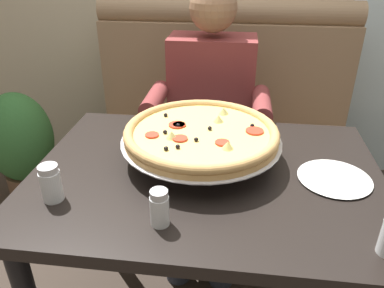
{
  "coord_description": "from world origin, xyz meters",
  "views": [
    {
      "loc": [
        0.08,
        -1.01,
        1.39
      ],
      "look_at": [
        -0.06,
        0.1,
        0.8
      ],
      "focal_mm": 35.21,
      "sensor_mm": 36.0,
      "label": 1
    }
  ],
  "objects_px": {
    "pizza": "(201,134)",
    "shaker_parmesan": "(51,185)",
    "diner_main": "(209,109)",
    "booth_bench": "(220,142)",
    "dining_table": "(206,198)",
    "shaker_pepper_flakes": "(160,210)",
    "potted_plant": "(22,146)",
    "plate_near_left": "(335,177)"
  },
  "relations": [
    {
      "from": "pizza",
      "to": "shaker_parmesan",
      "type": "bearing_deg",
      "value": -144.35
    },
    {
      "from": "diner_main",
      "to": "booth_bench",
      "type": "bearing_deg",
      "value": 80.88
    },
    {
      "from": "dining_table",
      "to": "booth_bench",
      "type": "bearing_deg",
      "value": 90.0
    },
    {
      "from": "pizza",
      "to": "shaker_pepper_flakes",
      "type": "relative_size",
      "value": 5.12
    },
    {
      "from": "booth_bench",
      "to": "potted_plant",
      "type": "bearing_deg",
      "value": -171.18
    },
    {
      "from": "pizza",
      "to": "shaker_pepper_flakes",
      "type": "xyz_separation_m",
      "value": [
        -0.07,
        -0.35,
        -0.05
      ]
    },
    {
      "from": "diner_main",
      "to": "shaker_parmesan",
      "type": "distance_m",
      "value": 0.89
    },
    {
      "from": "shaker_pepper_flakes",
      "to": "potted_plant",
      "type": "relative_size",
      "value": 0.15
    },
    {
      "from": "diner_main",
      "to": "plate_near_left",
      "type": "distance_m",
      "value": 0.74
    },
    {
      "from": "booth_bench",
      "to": "shaker_parmesan",
      "type": "xyz_separation_m",
      "value": [
        -0.42,
        -1.07,
        0.4
      ]
    },
    {
      "from": "pizza",
      "to": "shaker_pepper_flakes",
      "type": "distance_m",
      "value": 0.36
    },
    {
      "from": "dining_table",
      "to": "potted_plant",
      "type": "height_order",
      "value": "dining_table"
    },
    {
      "from": "diner_main",
      "to": "shaker_parmesan",
      "type": "relative_size",
      "value": 11.57
    },
    {
      "from": "diner_main",
      "to": "pizza",
      "type": "height_order",
      "value": "diner_main"
    },
    {
      "from": "dining_table",
      "to": "pizza",
      "type": "bearing_deg",
      "value": 108.26
    },
    {
      "from": "shaker_parmesan",
      "to": "potted_plant",
      "type": "relative_size",
      "value": 0.16
    },
    {
      "from": "plate_near_left",
      "to": "potted_plant",
      "type": "bearing_deg",
      "value": 155.03
    },
    {
      "from": "booth_bench",
      "to": "shaker_pepper_flakes",
      "type": "height_order",
      "value": "booth_bench"
    },
    {
      "from": "diner_main",
      "to": "potted_plant",
      "type": "xyz_separation_m",
      "value": [
        -1.06,
        0.1,
        -0.32
      ]
    },
    {
      "from": "shaker_pepper_flakes",
      "to": "booth_bench",
      "type": "bearing_deg",
      "value": 85.19
    },
    {
      "from": "plate_near_left",
      "to": "potted_plant",
      "type": "distance_m",
      "value": 1.69
    },
    {
      "from": "plate_near_left",
      "to": "booth_bench",
      "type": "bearing_deg",
      "value": 114.48
    },
    {
      "from": "plate_near_left",
      "to": "potted_plant",
      "type": "relative_size",
      "value": 0.32
    },
    {
      "from": "shaker_parmesan",
      "to": "potted_plant",
      "type": "distance_m",
      "value": 1.2
    },
    {
      "from": "potted_plant",
      "to": "booth_bench",
      "type": "bearing_deg",
      "value": 8.82
    },
    {
      "from": "shaker_pepper_flakes",
      "to": "potted_plant",
      "type": "height_order",
      "value": "shaker_pepper_flakes"
    },
    {
      "from": "diner_main",
      "to": "shaker_pepper_flakes",
      "type": "bearing_deg",
      "value": -93.47
    },
    {
      "from": "pizza",
      "to": "plate_near_left",
      "type": "relative_size",
      "value": 2.36
    },
    {
      "from": "dining_table",
      "to": "diner_main",
      "type": "bearing_deg",
      "value": 94.04
    },
    {
      "from": "pizza",
      "to": "potted_plant",
      "type": "relative_size",
      "value": 0.75
    },
    {
      "from": "plate_near_left",
      "to": "shaker_pepper_flakes",
      "type": "bearing_deg",
      "value": -151.15
    },
    {
      "from": "booth_bench",
      "to": "diner_main",
      "type": "xyz_separation_m",
      "value": [
        -0.04,
        -0.27,
        0.31
      ]
    },
    {
      "from": "dining_table",
      "to": "plate_near_left",
      "type": "bearing_deg",
      "value": 0.74
    },
    {
      "from": "pizza",
      "to": "diner_main",
      "type": "bearing_deg",
      "value": 91.78
    },
    {
      "from": "booth_bench",
      "to": "plate_near_left",
      "type": "xyz_separation_m",
      "value": [
        0.39,
        -0.87,
        0.36
      ]
    },
    {
      "from": "shaker_pepper_flakes",
      "to": "potted_plant",
      "type": "distance_m",
      "value": 1.45
    },
    {
      "from": "diner_main",
      "to": "plate_near_left",
      "type": "height_order",
      "value": "diner_main"
    },
    {
      "from": "shaker_pepper_flakes",
      "to": "shaker_parmesan",
      "type": "bearing_deg",
      "value": 168.5
    },
    {
      "from": "booth_bench",
      "to": "pizza",
      "type": "relative_size",
      "value": 2.71
    },
    {
      "from": "shaker_parmesan",
      "to": "potted_plant",
      "type": "height_order",
      "value": "shaker_parmesan"
    },
    {
      "from": "pizza",
      "to": "potted_plant",
      "type": "distance_m",
      "value": 1.32
    },
    {
      "from": "pizza",
      "to": "plate_near_left",
      "type": "distance_m",
      "value": 0.44
    }
  ]
}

